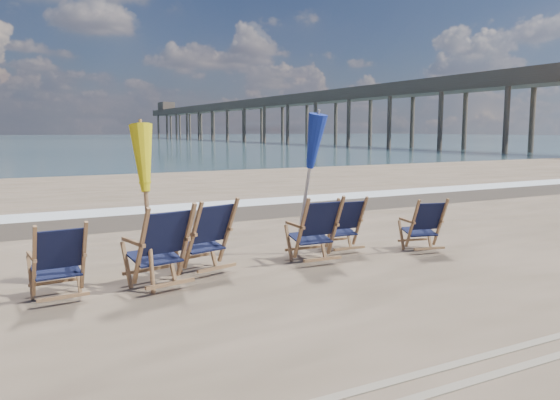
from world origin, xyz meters
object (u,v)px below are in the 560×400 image
at_px(beach_chair_2, 228,233).
at_px(beach_chair_1, 186,244).
at_px(umbrella_yellow, 146,165).
at_px(beach_chair_0, 84,259).
at_px(beach_chair_5, 441,225).
at_px(fishing_pier, 279,114).
at_px(beach_chair_4, 360,223).
at_px(beach_chair_3, 336,229).
at_px(umbrella_blue, 306,147).

bearing_deg(beach_chair_2, beach_chair_1, 16.73).
height_order(beach_chair_1, umbrella_yellow, umbrella_yellow).
bearing_deg(beach_chair_0, umbrella_yellow, 178.07).
bearing_deg(beach_chair_5, umbrella_yellow, 11.14).
distance_m(beach_chair_5, fishing_pier, 81.16).
relative_size(beach_chair_4, beach_chair_5, 1.03).
relative_size(beach_chair_1, beach_chair_4, 1.18).
relative_size(beach_chair_3, fishing_pier, 0.01).
bearing_deg(beach_chair_3, beach_chair_4, -147.74).
bearing_deg(beach_chair_0, beach_chair_2, -172.01).
height_order(beach_chair_1, umbrella_blue, umbrella_blue).
relative_size(beach_chair_1, umbrella_blue, 0.49).
distance_m(umbrella_yellow, fishing_pier, 83.23).
height_order(beach_chair_4, fishing_pier, fishing_pier).
height_order(beach_chair_3, beach_chair_4, beach_chair_3).
distance_m(beach_chair_2, beach_chair_5, 3.61).
bearing_deg(beach_chair_5, beach_chair_4, -17.19).
distance_m(beach_chair_0, beach_chair_3, 3.67).
relative_size(beach_chair_4, fishing_pier, 0.01).
distance_m(beach_chair_1, fishing_pier, 83.11).
xyz_separation_m(beach_chair_2, beach_chair_3, (1.63, -0.33, -0.01)).
relative_size(beach_chair_1, beach_chair_3, 1.06).
bearing_deg(beach_chair_4, beach_chair_3, 33.69).
xyz_separation_m(umbrella_yellow, umbrella_blue, (2.72, 0.69, 0.17)).
bearing_deg(beach_chair_4, beach_chair_1, 14.64).
bearing_deg(fishing_pier, beach_chair_4, -116.95).
distance_m(beach_chair_0, beach_chair_2, 2.09).
relative_size(umbrella_yellow, fishing_pier, 0.01).
distance_m(beach_chair_3, beach_chair_4, 0.91).
bearing_deg(beach_chair_1, umbrella_blue, -172.63).
bearing_deg(umbrella_yellow, beach_chair_3, 1.71).
bearing_deg(beach_chair_5, beach_chair_1, 11.94).
relative_size(beach_chair_0, beach_chair_4, 1.03).
height_order(beach_chair_0, fishing_pier, fishing_pier).
distance_m(beach_chair_3, umbrella_yellow, 3.07).
xyz_separation_m(beach_chair_3, umbrella_yellow, (-2.88, -0.09, 1.05)).
bearing_deg(umbrella_yellow, beach_chair_5, -1.46).
height_order(beach_chair_3, umbrella_blue, umbrella_blue).
bearing_deg(beach_chair_5, umbrella_blue, -8.58).
height_order(beach_chair_2, umbrella_blue, umbrella_blue).
relative_size(beach_chair_1, beach_chair_2, 1.03).
distance_m(beach_chair_5, umbrella_blue, 2.60).
bearing_deg(beach_chair_3, fishing_pier, -114.88).
height_order(beach_chair_5, umbrella_yellow, umbrella_yellow).
bearing_deg(umbrella_yellow, beach_chair_4, 8.33).
relative_size(beach_chair_5, fishing_pier, 0.01).
bearing_deg(beach_chair_0, beach_chair_1, 173.85).
relative_size(beach_chair_1, fishing_pier, 0.01).
bearing_deg(fishing_pier, umbrella_blue, -117.60).
bearing_deg(beach_chair_0, fishing_pier, -123.89).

